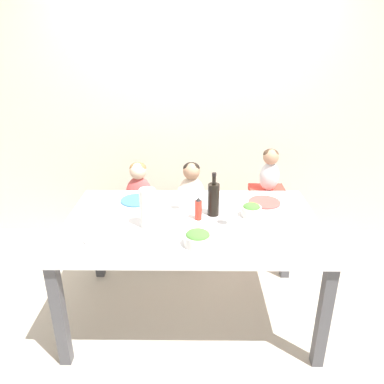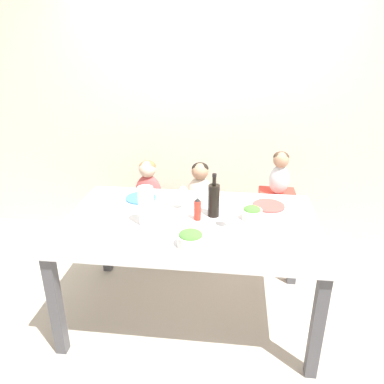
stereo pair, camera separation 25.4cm
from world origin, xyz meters
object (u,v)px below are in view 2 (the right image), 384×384
object	(u,v)px
person_baby_right	(280,170)
dinner_plate_front_left	(99,232)
paper_towel_roll	(146,206)
salad_bowl_small	(252,213)
chair_right_highchair	(276,211)
person_child_left	(148,187)
wine_glass_far	(183,193)
salad_bowl_large	(191,238)
dinner_plate_back_left	(141,198)
dinner_plate_back_right	(269,206)
wine_bottle	(214,200)
chair_far_center	(200,222)
person_child_center	(200,189)
wine_glass_near	(229,209)
chair_far_left	(150,220)

from	to	relation	value
person_baby_right	dinner_plate_front_left	distance (m)	1.58
paper_towel_roll	salad_bowl_small	world-z (taller)	paper_towel_roll
chair_right_highchair	salad_bowl_small	bearing A→B (deg)	-110.06
salad_bowl_small	person_child_left	bearing A→B (deg)	142.39
paper_towel_roll	wine_glass_far	bearing A→B (deg)	50.44
salad_bowl_large	dinner_plate_back_left	size ratio (longest dim) A/B	0.72
chair_right_highchair	dinner_plate_back_right	xyz separation A→B (m)	(-0.12, -0.46, 0.26)
paper_towel_roll	salad_bowl_small	size ratio (longest dim) A/B	1.91
chair_right_highchair	dinner_plate_back_left	size ratio (longest dim) A/B	2.93
wine_bottle	chair_right_highchair	bearing A→B (deg)	52.34
salad_bowl_large	salad_bowl_small	world-z (taller)	same
person_child_left	dinner_plate_front_left	world-z (taller)	person_child_left
person_child_left	dinner_plate_back_right	xyz separation A→B (m)	(1.01, -0.46, 0.09)
chair_far_center	person_child_center	distance (m)	0.32
chair_far_center	dinner_plate_back_left	distance (m)	0.73
dinner_plate_back_right	dinner_plate_back_left	bearing A→B (deg)	178.42
wine_bottle	dinner_plate_back_left	world-z (taller)	wine_bottle
salad_bowl_large	dinner_plate_back_right	distance (m)	0.79
person_child_center	chair_right_highchair	bearing A→B (deg)	-0.08
dinner_plate_front_left	dinner_plate_back_left	distance (m)	0.58
salad_bowl_small	dinner_plate_back_right	xyz separation A→B (m)	(0.13, 0.22, -0.04)
dinner_plate_front_left	person_child_left	bearing A→B (deg)	85.08
chair_far_center	person_child_center	xyz separation A→B (m)	(0.00, 0.00, 0.32)
chair_right_highchair	wine_glass_near	bearing A→B (deg)	-116.11
person_child_left	chair_far_left	bearing A→B (deg)	-90.00
chair_far_left	salad_bowl_large	distance (m)	1.27
chair_far_left	dinner_plate_back_left	distance (m)	0.60
person_baby_right	salad_bowl_small	world-z (taller)	person_baby_right
chair_right_highchair	dinner_plate_front_left	world-z (taller)	dinner_plate_front_left
wine_bottle	dinner_plate_back_right	size ratio (longest dim) A/B	1.32
chair_right_highchair	paper_towel_roll	xyz separation A→B (m)	(-0.95, -0.84, 0.38)
dinner_plate_front_left	dinner_plate_back_right	distance (m)	1.22
chair_far_center	person_child_left	size ratio (longest dim) A/B	0.91
chair_right_highchair	salad_bowl_small	size ratio (longest dim) A/B	4.96
salad_bowl_large	dinner_plate_back_right	size ratio (longest dim) A/B	0.72
chair_far_left	person_baby_right	distance (m)	1.25
wine_glass_far	chair_far_center	bearing A→B (deg)	83.78
wine_bottle	wine_glass_near	world-z (taller)	wine_bottle
paper_towel_roll	dinner_plate_back_right	xyz separation A→B (m)	(0.83, 0.38, -0.13)
wine_glass_far	dinner_plate_back_right	distance (m)	0.64
chair_right_highchair	wine_glass_far	distance (m)	1.01
chair_far_center	paper_towel_roll	distance (m)	1.04
chair_far_left	salad_bowl_small	bearing A→B (deg)	-37.57
person_child_left	dinner_plate_back_left	world-z (taller)	person_child_left
person_baby_right	wine_glass_near	size ratio (longest dim) A/B	2.04
paper_towel_roll	wine_glass_far	world-z (taller)	paper_towel_roll
chair_far_left	wine_bottle	bearing A→B (deg)	-46.89
wine_glass_near	dinner_plate_back_right	size ratio (longest dim) A/B	0.77
person_child_left	salad_bowl_small	distance (m)	1.12
salad_bowl_small	wine_glass_near	bearing A→B (deg)	-137.46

